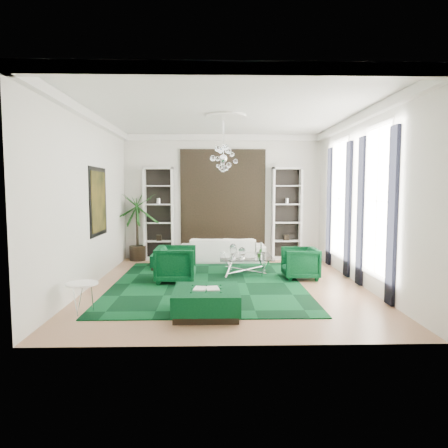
{
  "coord_description": "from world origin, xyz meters",
  "views": [
    {
      "loc": [
        -0.27,
        -8.8,
        2.14
      ],
      "look_at": [
        -0.04,
        0.5,
        1.33
      ],
      "focal_mm": 32.0,
      "sensor_mm": 36.0,
      "label": 1
    }
  ],
  "objects_px": {
    "armchair_left": "(176,264)",
    "ottoman_front": "(206,302)",
    "ottoman_side": "(169,261)",
    "sofa": "(223,250)",
    "armchair_right": "(300,263)",
    "palm": "(137,217)",
    "side_table": "(83,298)",
    "coffee_table": "(245,265)"
  },
  "relations": [
    {
      "from": "side_table",
      "to": "ottoman_side",
      "type": "bearing_deg",
      "value": 74.96
    },
    {
      "from": "sofa",
      "to": "ottoman_front",
      "type": "bearing_deg",
      "value": 85.65
    },
    {
      "from": "sofa",
      "to": "armchair_right",
      "type": "bearing_deg",
      "value": 128.23
    },
    {
      "from": "armchair_right",
      "to": "coffee_table",
      "type": "xyz_separation_m",
      "value": [
        -1.26,
        0.62,
        -0.15
      ]
    },
    {
      "from": "coffee_table",
      "to": "ottoman_side",
      "type": "xyz_separation_m",
      "value": [
        -2.03,
        0.71,
        -0.03
      ]
    },
    {
      "from": "coffee_table",
      "to": "side_table",
      "type": "bearing_deg",
      "value": -134.0
    },
    {
      "from": "coffee_table",
      "to": "armchair_right",
      "type": "bearing_deg",
      "value": -26.21
    },
    {
      "from": "armchair_left",
      "to": "palm",
      "type": "relative_size",
      "value": 0.35
    },
    {
      "from": "coffee_table",
      "to": "ottoman_side",
      "type": "relative_size",
      "value": 1.47
    },
    {
      "from": "ottoman_front",
      "to": "side_table",
      "type": "bearing_deg",
      "value": 176.09
    },
    {
      "from": "coffee_table",
      "to": "palm",
      "type": "distance_m",
      "value": 3.83
    },
    {
      "from": "sofa",
      "to": "armchair_right",
      "type": "xyz_separation_m",
      "value": [
        1.81,
        -2.3,
        0.02
      ]
    },
    {
      "from": "sofa",
      "to": "coffee_table",
      "type": "relative_size",
      "value": 1.87
    },
    {
      "from": "sofa",
      "to": "side_table",
      "type": "distance_m",
      "value": 5.48
    },
    {
      "from": "coffee_table",
      "to": "palm",
      "type": "relative_size",
      "value": 0.5
    },
    {
      "from": "sofa",
      "to": "ottoman_side",
      "type": "height_order",
      "value": "sofa"
    },
    {
      "from": "armchair_right",
      "to": "ottoman_front",
      "type": "distance_m",
      "value": 3.49
    },
    {
      "from": "armchair_right",
      "to": "ottoman_side",
      "type": "relative_size",
      "value": 0.93
    },
    {
      "from": "coffee_table",
      "to": "ottoman_front",
      "type": "height_order",
      "value": "coffee_table"
    },
    {
      "from": "coffee_table",
      "to": "ottoman_front",
      "type": "distance_m",
      "value": 3.46
    },
    {
      "from": "armchair_left",
      "to": "ottoman_side",
      "type": "distance_m",
      "value": 1.65
    },
    {
      "from": "side_table",
      "to": "sofa",
      "type": "bearing_deg",
      "value": 62.54
    },
    {
      "from": "armchair_left",
      "to": "ottoman_side",
      "type": "relative_size",
      "value": 1.03
    },
    {
      "from": "sofa",
      "to": "side_table",
      "type": "bearing_deg",
      "value": 62.54
    },
    {
      "from": "armchair_right",
      "to": "palm",
      "type": "height_order",
      "value": "palm"
    },
    {
      "from": "sofa",
      "to": "ottoman_side",
      "type": "bearing_deg",
      "value": 33.11
    },
    {
      "from": "sofa",
      "to": "ottoman_side",
      "type": "distance_m",
      "value": 1.77
    },
    {
      "from": "ottoman_side",
      "to": "ottoman_front",
      "type": "bearing_deg",
      "value": -74.81
    },
    {
      "from": "armchair_right",
      "to": "palm",
      "type": "relative_size",
      "value": 0.31
    },
    {
      "from": "sofa",
      "to": "palm",
      "type": "bearing_deg",
      "value": -6.2
    },
    {
      "from": "armchair_left",
      "to": "ottoman_front",
      "type": "bearing_deg",
      "value": -162.96
    },
    {
      "from": "sofa",
      "to": "ottoman_front",
      "type": "distance_m",
      "value": 5.02
    },
    {
      "from": "sofa",
      "to": "ottoman_front",
      "type": "xyz_separation_m",
      "value": [
        -0.38,
        -5.01,
        -0.14
      ]
    },
    {
      "from": "coffee_table",
      "to": "palm",
      "type": "height_order",
      "value": "palm"
    },
    {
      "from": "ottoman_front",
      "to": "palm",
      "type": "xyz_separation_m",
      "value": [
        -2.17,
        5.28,
        1.1
      ]
    },
    {
      "from": "ottoman_front",
      "to": "side_table",
      "type": "relative_size",
      "value": 2.07
    },
    {
      "from": "armchair_left",
      "to": "ottoman_front",
      "type": "xyz_separation_m",
      "value": [
        0.75,
        -2.44,
        -0.19
      ]
    },
    {
      "from": "side_table",
      "to": "palm",
      "type": "xyz_separation_m",
      "value": [
        -0.03,
        5.14,
        1.07
      ]
    },
    {
      "from": "armchair_right",
      "to": "ottoman_front",
      "type": "xyz_separation_m",
      "value": [
        -2.19,
        -2.71,
        -0.15
      ]
    },
    {
      "from": "ottoman_side",
      "to": "ottoman_front",
      "type": "xyz_separation_m",
      "value": [
        1.1,
        -4.04,
        0.02
      ]
    },
    {
      "from": "armchair_right",
      "to": "ottoman_side",
      "type": "distance_m",
      "value": 3.55
    },
    {
      "from": "armchair_right",
      "to": "palm",
      "type": "xyz_separation_m",
      "value": [
        -4.36,
        2.57,
        0.95
      ]
    }
  ]
}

